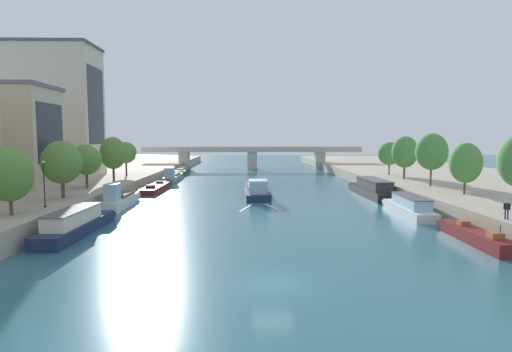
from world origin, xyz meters
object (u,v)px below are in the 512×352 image
moored_boat_right_gap_after (372,189)px  lamppost_left_bank (44,182)px  tree_left_by_lamp (9,174)px  tree_right_nearest (390,154)px  tree_left_midway (126,153)px  moored_boat_left_end (156,188)px  moored_boat_right_second (409,206)px  moored_boat_right_midway (475,236)px  tree_left_distant (86,160)px  barge_midriver (256,189)px  moored_boat_left_far (182,171)px  person_on_quay (507,209)px  tree_left_third (62,162)px  moored_boat_left_midway (173,176)px  tree_right_second (432,152)px  moored_boat_left_second (76,223)px  tree_left_past_mid (113,153)px  tree_right_distant (466,163)px  moored_boat_left_lone (121,199)px  tree_right_far (405,152)px  bridge_far (252,155)px

moored_boat_right_gap_after → lamppost_left_bank: lamppost_left_bank is taller
tree_left_by_lamp → tree_right_nearest: tree_right_nearest is taller
tree_left_midway → tree_right_nearest: bearing=1.9°
moored_boat_left_end → moored_boat_right_second: bearing=-33.6°
moored_boat_left_end → tree_left_midway: bearing=143.1°
moored_boat_right_midway → tree_left_distant: (-42.52, 23.23, 5.52)m
barge_midriver → moored_boat_right_gap_after: (18.31, -3.02, 0.32)m
moored_boat_left_far → moored_boat_left_end: bearing=-88.6°
person_on_quay → tree_left_third: bearing=162.6°
person_on_quay → moored_boat_right_second: bearing=102.4°
moored_boat_left_midway → tree_right_second: bearing=-34.2°
moored_boat_left_end → moored_boat_right_midway: size_ratio=1.35×
tree_left_by_lamp → tree_left_midway: tree_left_midway is taller
moored_boat_left_second → tree_left_third: size_ratio=2.11×
moored_boat_left_second → tree_left_past_mid: (-5.51, 28.60, 5.68)m
tree_left_by_lamp → lamppost_left_bank: 4.56m
tree_left_midway → moored_boat_right_gap_after: bearing=-16.8°
moored_boat_right_second → tree_left_by_lamp: (-41.07, -10.87, 4.90)m
tree_right_second → person_on_quay: bearing=-100.2°
moored_boat_right_gap_after → tree_left_past_mid: 42.14m
moored_boat_left_second → tree_right_distant: tree_right_distant is taller
moored_boat_right_midway → moored_boat_left_lone: bearing=152.1°
moored_boat_left_midway → moored_boat_left_far: size_ratio=0.96×
moored_boat_left_second → tree_right_distant: bearing=15.1°
moored_boat_left_lone → tree_right_far: size_ratio=1.70×
tree_right_distant → moored_boat_left_second: bearing=-164.9°
moored_boat_right_midway → tree_left_distant: 48.77m
tree_left_third → tree_right_far: size_ratio=0.91×
moored_boat_left_end → tree_right_distant: bearing=-26.3°
moored_boat_left_far → person_on_quay: person_on_quay is taller
moored_boat_left_far → moored_boat_right_gap_after: 56.15m
bridge_far → moored_boat_left_end: bearing=-109.3°
moored_boat_left_second → moored_boat_left_end: bearing=89.3°
barge_midriver → tree_right_far: (25.65, 3.08, 5.91)m
lamppost_left_bank → moored_boat_left_far: bearing=86.6°
moored_boat_left_far → tree_left_midway: 30.93m
moored_boat_left_lone → tree_right_second: 44.53m
moored_boat_left_far → moored_boat_right_second: size_ratio=1.13×
tree_left_distant → bridge_far: (24.19, 63.75, -1.88)m
moored_boat_right_midway → tree_left_by_lamp: size_ratio=1.77×
tree_right_second → moored_boat_left_second: bearing=-154.5°
tree_right_second → bridge_far: (-25.40, 62.34, -2.91)m
moored_boat_left_end → person_on_quay: size_ratio=9.20×
moored_boat_left_lone → moored_boat_right_midway: (36.73, -19.46, -0.43)m
moored_boat_left_lone → tree_right_second: size_ratio=1.62×
tree_left_by_lamp → tree_left_distant: bearing=92.8°
barge_midriver → moored_boat_left_lone: size_ratio=1.72×
tree_left_third → lamppost_left_bank: 6.93m
tree_left_distant → tree_left_midway: 18.72m
tree_left_distant → tree_right_far: size_ratio=0.84×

